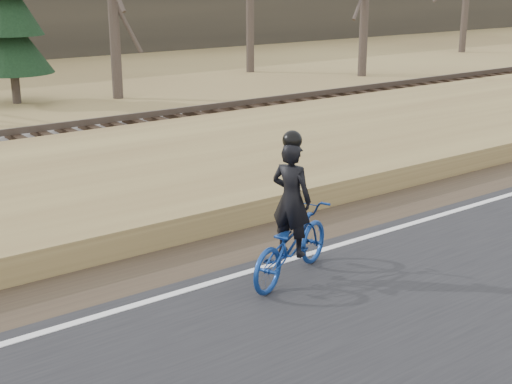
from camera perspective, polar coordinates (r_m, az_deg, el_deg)
ground at (r=13.87m, az=19.13°, el=-1.02°), size 120.00×120.00×0.00m
edge_line at (r=13.96m, az=18.49°, el=-0.57°), size 120.00×0.12×0.01m
shoulder at (r=14.53m, az=15.28°, el=0.21°), size 120.00×1.60×0.04m
embankment at (r=16.42m, az=7.14°, el=3.30°), size 120.00×5.00×0.44m
ballast at (r=19.26m, az=-0.69°, el=5.48°), size 120.00×3.00×0.45m
railroad at (r=19.21m, az=-0.70°, el=6.36°), size 120.00×2.40×0.29m
cyclist at (r=9.68m, az=2.80°, el=-3.32°), size 2.01×1.31×2.07m
conifer at (r=24.73m, az=-19.25°, el=13.86°), size 2.60×2.60×6.58m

